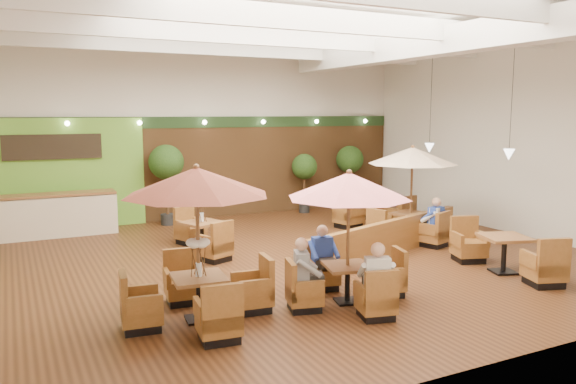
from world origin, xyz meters
TOP-DOWN VIEW (x-y plane):
  - room at (0.25, 1.22)m, footprint 14.04×14.00m
  - service_counter at (-4.40, 5.10)m, footprint 3.00×0.75m
  - booth_divider at (2.35, -0.66)m, footprint 5.70×2.16m
  - table_0 at (-2.91, -2.69)m, footprint 2.54×2.54m
  - table_1 at (-0.29, -3.03)m, footprint 2.42×2.42m
  - table_2 at (3.86, 0.46)m, footprint 2.46×2.60m
  - table_3 at (-1.46, 1.63)m, footprint 1.10×2.70m
  - table_4 at (3.67, -2.93)m, footprint 1.14×2.84m
  - table_5 at (4.01, 2.48)m, footprint 2.01×2.90m
  - topiary_0 at (-1.34, 5.30)m, footprint 1.04×1.04m
  - topiary_1 at (3.32, 5.30)m, footprint 0.85×0.85m
  - topiary_2 at (5.11, 5.30)m, footprint 0.95×0.95m
  - diner_0 at (-0.29, -3.90)m, footprint 0.46×0.43m
  - diner_1 at (-0.29, -2.17)m, footprint 0.40×0.34m
  - diner_2 at (-1.16, -3.03)m, footprint 0.41×0.45m
  - diner_3 at (3.92, -0.46)m, footprint 0.42×0.37m
  - diner_4 at (3.92, -0.46)m, footprint 0.44×0.42m

SIDE VIEW (x-z plane):
  - table_4 at x=3.67m, z-range -0.12..0.88m
  - table_5 at x=4.01m, z-range -0.13..0.91m
  - booth_divider at x=2.35m, z-range 0.00..0.83m
  - table_3 at x=-1.46m, z-range -0.27..1.26m
  - service_counter at x=-4.40m, z-range -0.01..1.17m
  - diner_1 at x=-0.29m, z-range 0.36..1.14m
  - diner_4 at x=3.92m, z-range 0.36..1.15m
  - diner_3 at x=3.92m, z-range 0.36..1.16m
  - diner_2 at x=-1.16m, z-range 0.36..1.17m
  - diner_0 at x=-0.29m, z-range 0.36..1.18m
  - topiary_1 at x=3.32m, z-range 0.49..2.47m
  - table_1 at x=-0.29m, z-range 0.45..2.83m
  - topiary_2 at x=5.11m, z-range 0.54..2.75m
  - table_0 at x=-2.91m, z-range 0.46..3.01m
  - topiary_0 at x=-1.34m, z-range 0.59..3.00m
  - table_2 at x=3.86m, z-range 0.56..3.07m
  - room at x=0.25m, z-range 0.87..6.39m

